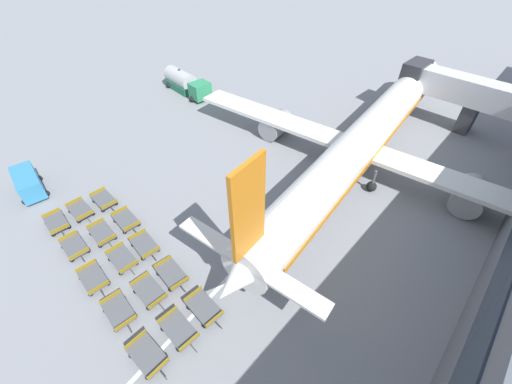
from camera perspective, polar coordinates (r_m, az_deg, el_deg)
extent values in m
plane|color=gray|center=(42.68, -2.77, 12.37)|extent=(500.00, 500.00, 0.00)
cube|color=silver|center=(46.90, 35.52, 14.37)|extent=(15.76, 3.18, 2.91)
cube|color=#2D2D33|center=(48.47, 26.85, 18.41)|extent=(2.52, 4.14, 3.49)
cube|color=#38383D|center=(48.11, 34.00, 11.09)|extent=(1.67, 2.49, 3.52)
cylinder|color=white|center=(35.79, 19.66, 9.87)|extent=(8.08, 42.77, 3.82)
sphere|color=white|center=(54.94, 28.20, 18.68)|extent=(3.63, 3.63, 3.63)
cone|color=white|center=(21.24, -2.41, -14.52)|extent=(4.07, 4.92, 3.63)
cube|color=orange|center=(17.48, -1.43, -3.42)|extent=(0.57, 2.88, 6.69)
cube|color=white|center=(21.04, -1.37, -12.53)|extent=(11.85, 2.43, 0.24)
cube|color=white|center=(34.82, 18.31, 7.56)|extent=(42.19, 7.35, 0.44)
cylinder|color=gray|center=(35.08, 34.17, -0.60)|extent=(3.09, 4.07, 2.72)
cylinder|color=gray|center=(39.49, 3.66, 12.06)|extent=(3.09, 4.07, 2.72)
cube|color=orange|center=(36.13, 19.42, 8.98)|extent=(7.73, 38.54, 0.69)
cylinder|color=#56565B|center=(48.21, 25.00, 14.18)|extent=(0.24, 0.24, 1.96)
sphere|color=black|center=(48.61, 24.67, 13.18)|extent=(1.02, 1.02, 1.02)
cylinder|color=#56565B|center=(32.86, 20.64, 2.24)|extent=(0.24, 0.24, 1.96)
sphere|color=black|center=(33.45, 20.24, 0.96)|extent=(1.02, 1.02, 1.02)
cylinder|color=#56565B|center=(34.14, 12.01, 5.95)|extent=(0.24, 0.24, 1.96)
sphere|color=black|center=(34.72, 11.78, 4.65)|extent=(1.02, 1.02, 1.02)
cube|color=#2D8C5B|center=(48.73, -10.13, 17.73)|extent=(2.55, 2.86, 2.20)
cube|color=#236B4C|center=(53.28, -13.37, 18.34)|extent=(6.10, 3.19, 1.14)
cylinder|color=#B7BABC|center=(52.84, -13.57, 19.48)|extent=(5.79, 2.97, 2.46)
sphere|color=#333338|center=(52.40, -13.80, 20.72)|extent=(0.44, 0.44, 0.44)
sphere|color=black|center=(48.82, -11.46, 16.23)|extent=(0.90, 0.90, 0.90)
sphere|color=black|center=(50.02, -8.96, 17.19)|extent=(0.90, 0.90, 0.90)
sphere|color=black|center=(54.21, -15.53, 18.24)|extent=(0.90, 0.90, 0.90)
sphere|color=black|center=(55.29, -13.19, 19.11)|extent=(0.90, 0.90, 0.90)
cube|color=teal|center=(38.08, -36.09, 1.42)|extent=(4.88, 2.59, 1.88)
cube|color=#1E232D|center=(35.99, -35.67, 0.00)|extent=(0.32, 1.65, 0.66)
sphere|color=black|center=(37.38, -36.41, -1.39)|extent=(0.60, 0.60, 0.60)
sphere|color=black|center=(37.26, -33.85, -0.19)|extent=(0.60, 0.60, 0.60)
sphere|color=black|center=(39.91, -37.14, 0.95)|extent=(0.60, 0.60, 0.60)
sphere|color=black|center=(39.80, -34.75, 2.08)|extent=(0.60, 0.60, 0.60)
cube|color=#515459|center=(33.04, -32.57, -4.64)|extent=(2.76, 1.81, 0.10)
cube|color=olive|center=(31.93, -32.11, -5.67)|extent=(0.24, 1.55, 0.32)
cube|color=olive|center=(33.92, -33.27, -3.18)|extent=(0.24, 1.55, 0.32)
cube|color=#333338|center=(31.84, -31.71, -6.48)|extent=(0.70, 0.13, 0.06)
sphere|color=black|center=(32.59, -32.95, -6.52)|extent=(0.36, 0.36, 0.36)
sphere|color=black|center=(32.56, -30.87, -5.49)|extent=(0.36, 0.36, 0.36)
sphere|color=black|center=(34.01, -33.75, -4.69)|extent=(0.36, 0.36, 0.36)
sphere|color=black|center=(33.98, -31.76, -3.71)|extent=(0.36, 0.36, 0.36)
cube|color=#515459|center=(30.15, -30.17, -8.50)|extent=(2.72, 1.72, 0.10)
cube|color=olive|center=(29.09, -29.48, -9.74)|extent=(0.18, 1.55, 0.32)
cube|color=olive|center=(30.95, -31.08, -6.84)|extent=(0.18, 1.55, 0.32)
cube|color=#333338|center=(29.05, -29.00, -10.62)|extent=(0.70, 0.11, 0.06)
sphere|color=black|center=(29.75, -30.48, -10.62)|extent=(0.36, 0.36, 0.36)
sphere|color=black|center=(29.76, -28.21, -9.42)|extent=(0.36, 0.36, 0.36)
sphere|color=black|center=(31.08, -31.58, -8.50)|extent=(0.36, 0.36, 0.36)
sphere|color=black|center=(31.09, -29.42, -7.36)|extent=(0.36, 0.36, 0.36)
cube|color=#515459|center=(27.35, -27.53, -13.67)|extent=(2.75, 1.78, 0.10)
cube|color=olive|center=(26.37, -26.69, -15.26)|extent=(0.22, 1.55, 0.32)
cube|color=olive|center=(28.05, -28.58, -11.68)|extent=(0.22, 1.55, 0.32)
cube|color=#333338|center=(26.38, -26.15, -16.24)|extent=(0.70, 0.12, 0.06)
sphere|color=black|center=(27.06, -27.86, -16.07)|extent=(0.36, 0.36, 0.36)
sphere|color=black|center=(27.04, -25.31, -14.77)|extent=(0.36, 0.36, 0.36)
sphere|color=black|center=(28.25, -29.16, -13.47)|extent=(0.36, 0.36, 0.36)
sphere|color=black|center=(28.24, -26.73, -12.24)|extent=(0.36, 0.36, 0.36)
cube|color=#515459|center=(25.01, -23.72, -19.18)|extent=(2.76, 1.79, 0.10)
cube|color=olive|center=(24.14, -22.60, -21.11)|extent=(0.23, 1.55, 0.32)
cube|color=olive|center=(25.59, -25.01, -16.88)|extent=(0.23, 1.55, 0.32)
cube|color=#333338|center=(24.21, -21.98, -22.16)|extent=(0.70, 0.13, 0.06)
sphere|color=black|center=(24.83, -24.02, -21.86)|extent=(0.36, 0.36, 0.36)
sphere|color=black|center=(24.82, -21.17, -20.40)|extent=(0.36, 0.36, 0.36)
sphere|color=black|center=(25.85, -25.68, -18.80)|extent=(0.36, 0.36, 0.36)
sphere|color=black|center=(25.85, -22.97, -17.42)|extent=(0.36, 0.36, 0.36)
cube|color=#515459|center=(23.00, -19.17, -26.18)|extent=(2.63, 1.57, 0.10)
cube|color=olive|center=(22.28, -17.31, -28.31)|extent=(0.09, 1.55, 0.32)
cube|color=olive|center=(23.40, -21.12, -23.74)|extent=(0.09, 1.55, 0.32)
cube|color=#333338|center=(22.43, -16.48, -29.32)|extent=(0.70, 0.06, 0.06)
sphere|color=black|center=(22.92, -19.06, -29.14)|extent=(0.36, 0.36, 0.36)
sphere|color=black|center=(22.99, -16.06, -27.20)|extent=(0.36, 0.36, 0.36)
sphere|color=black|center=(23.72, -21.71, -25.84)|extent=(0.36, 0.36, 0.36)
sphere|color=black|center=(23.79, -18.84, -24.02)|extent=(0.36, 0.36, 0.36)
cube|color=#515459|center=(33.20, -29.34, -2.82)|extent=(2.66, 1.62, 0.10)
cube|color=olive|center=(32.08, -28.61, -3.70)|extent=(0.12, 1.55, 0.32)
cube|color=olive|center=(34.07, -30.25, -1.49)|extent=(0.12, 1.55, 0.32)
cube|color=#333338|center=(32.00, -28.15, -4.47)|extent=(0.70, 0.08, 0.06)
sphere|color=black|center=(32.66, -29.52, -4.66)|extent=(0.36, 0.36, 0.36)
sphere|color=black|center=(32.80, -27.52, -3.53)|extent=(0.36, 0.36, 0.36)
sphere|color=black|center=(34.08, -30.67, -3.03)|extent=(0.36, 0.36, 0.36)
sphere|color=black|center=(34.21, -28.75, -1.95)|extent=(0.36, 0.36, 0.36)
cube|color=#515459|center=(30.13, -26.22, -6.66)|extent=(2.73, 1.74, 0.10)
cube|color=olive|center=(29.08, -25.40, -7.82)|extent=(0.20, 1.55, 0.32)
cube|color=olive|center=(30.93, -27.22, -5.04)|extent=(0.20, 1.55, 0.32)
cube|color=#333338|center=(29.04, -24.90, -8.70)|extent=(0.70, 0.11, 0.06)
sphere|color=black|center=(29.69, -26.46, -8.75)|extent=(0.36, 0.36, 0.36)
sphere|color=black|center=(29.79, -24.22, -7.55)|extent=(0.36, 0.36, 0.36)
sphere|color=black|center=(31.01, -27.73, -6.71)|extent=(0.36, 0.36, 0.36)
sphere|color=black|center=(31.11, -25.59, -5.56)|extent=(0.36, 0.36, 0.36)
cube|color=#515459|center=(27.58, -23.18, -11.03)|extent=(2.70, 1.69, 0.10)
cube|color=olive|center=(26.60, -22.09, -12.44)|extent=(0.16, 1.55, 0.32)
cube|color=olive|center=(28.27, -24.43, -9.18)|extent=(0.16, 1.55, 0.32)
cube|color=#333338|center=(26.61, -21.52, -13.38)|extent=(0.70, 0.10, 0.06)
sphere|color=black|center=(27.21, -23.34, -13.38)|extent=(0.36, 0.36, 0.36)
sphere|color=black|center=(27.34, -20.91, -11.99)|extent=(0.36, 0.36, 0.36)
sphere|color=black|center=(28.40, -24.97, -11.00)|extent=(0.36, 0.36, 0.36)
sphere|color=black|center=(28.53, -22.64, -9.69)|extent=(0.36, 0.36, 0.36)
cube|color=#515459|center=(25.11, -18.86, -16.64)|extent=(2.69, 1.67, 0.10)
cube|color=olive|center=(24.24, -17.40, -18.36)|extent=(0.15, 1.55, 0.32)
cube|color=olive|center=(25.67, -20.42, -14.51)|extent=(0.15, 1.55, 0.32)
cube|color=#333338|center=(24.32, -16.73, -19.37)|extent=(0.70, 0.09, 0.06)
sphere|color=black|center=(24.85, -18.90, -19.30)|extent=(0.36, 0.36, 0.36)
sphere|color=black|center=(25.00, -16.24, -17.67)|extent=(0.36, 0.36, 0.36)
sphere|color=black|center=(25.86, -21.01, -16.49)|extent=(0.36, 0.36, 0.36)
sphere|color=black|center=(26.01, -18.46, -14.97)|extent=(0.36, 0.36, 0.36)
cube|color=#515459|center=(23.17, -13.91, -23.02)|extent=(2.69, 1.68, 0.10)
cube|color=olive|center=(22.45, -12.02, -25.07)|extent=(0.16, 1.55, 0.32)
cube|color=olive|center=(23.57, -15.83, -20.61)|extent=(0.16, 1.55, 0.32)
cube|color=#333338|center=(22.60, -11.25, -26.10)|extent=(0.70, 0.10, 0.06)
sphere|color=black|center=(23.04, -13.82, -25.95)|extent=(0.36, 0.36, 0.36)
sphere|color=black|center=(23.20, -10.92, -24.07)|extent=(0.36, 0.36, 0.36)
sphere|color=black|center=(23.84, -16.48, -22.72)|extent=(0.36, 0.36, 0.36)
sphere|color=black|center=(24.00, -13.68, -20.97)|extent=(0.36, 0.36, 0.36)
cube|color=#515459|center=(33.30, -25.93, -1.20)|extent=(2.67, 1.64, 0.10)
cube|color=olive|center=(32.20, -25.10, -2.03)|extent=(0.14, 1.55, 0.32)
cube|color=olive|center=(34.16, -26.91, 0.09)|extent=(0.14, 1.55, 0.32)
cube|color=#333338|center=(32.11, -24.64, -2.80)|extent=(0.70, 0.09, 0.06)
sphere|color=black|center=(32.73, -26.07, -3.01)|extent=(0.36, 0.36, 0.36)
sphere|color=black|center=(32.94, -24.09, -1.90)|extent=(0.36, 0.36, 0.36)
sphere|color=black|center=(34.14, -27.33, -1.44)|extent=(0.36, 0.36, 0.36)
sphere|color=black|center=(34.34, -25.43, -0.38)|extent=(0.36, 0.36, 0.36)
cube|color=#515459|center=(30.40, -22.59, -4.67)|extent=(2.73, 1.74, 0.10)
cube|color=olive|center=(29.35, -21.63, -5.75)|extent=(0.20, 1.55, 0.32)
cube|color=olive|center=(31.19, -23.68, -3.12)|extent=(0.20, 1.55, 0.32)
cube|color=#333338|center=(29.31, -21.14, -6.61)|extent=(0.70, 0.11, 0.06)
sphere|color=black|center=(29.91, -22.75, -6.72)|extent=(0.36, 0.36, 0.36)
sphere|color=black|center=(30.11, -20.57, -5.52)|extent=(0.36, 0.36, 0.36)
sphere|color=black|center=(31.22, -24.18, -4.78)|extent=(0.36, 0.36, 0.36)
sphere|color=black|center=(31.42, -22.08, -3.65)|extent=(0.36, 0.36, 0.36)
cube|color=#515459|center=(27.85, -19.62, -8.97)|extent=(2.77, 1.83, 0.10)
cube|color=olive|center=(26.87, -18.53, -10.35)|extent=(0.25, 1.55, 0.32)
cube|color=olive|center=(28.55, -20.83, -7.14)|extent=(0.25, 1.55, 0.32)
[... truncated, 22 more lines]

